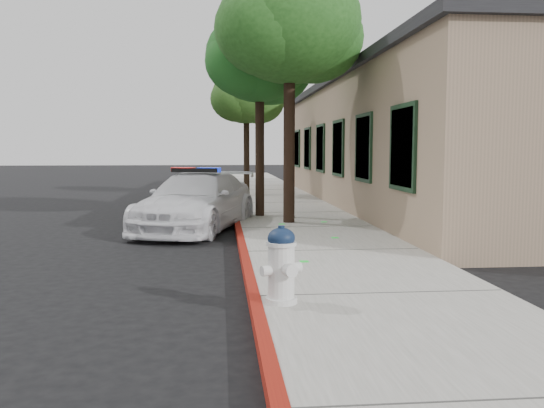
{
  "coord_description": "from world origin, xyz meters",
  "views": [
    {
      "loc": [
        -0.34,
        -9.68,
        1.91
      ],
      "look_at": [
        0.69,
        1.56,
        0.82
      ],
      "focal_mm": 37.34,
      "sensor_mm": 36.0,
      "label": 1
    }
  ],
  "objects_px": {
    "police_car": "(196,201)",
    "street_tree_far": "(247,98)",
    "fire_hydrant": "(282,264)",
    "street_tree_near": "(290,28)",
    "street_tree_mid": "(260,61)",
    "clapboard_building": "(428,143)"
  },
  "relations": [
    {
      "from": "police_car",
      "to": "street_tree_far",
      "type": "relative_size",
      "value": 1.01
    },
    {
      "from": "street_tree_far",
      "to": "fire_hydrant",
      "type": "bearing_deg",
      "value": -91.32
    },
    {
      "from": "fire_hydrant",
      "to": "street_tree_far",
      "type": "height_order",
      "value": "street_tree_far"
    },
    {
      "from": "street_tree_near",
      "to": "street_tree_mid",
      "type": "distance_m",
      "value": 1.71
    },
    {
      "from": "clapboard_building",
      "to": "street_tree_near",
      "type": "relative_size",
      "value": 3.38
    },
    {
      "from": "police_car",
      "to": "clapboard_building",
      "type": "bearing_deg",
      "value": 52.42
    },
    {
      "from": "clapboard_building",
      "to": "street_tree_mid",
      "type": "xyz_separation_m",
      "value": [
        -5.98,
        -3.66,
        2.09
      ]
    },
    {
      "from": "clapboard_building",
      "to": "street_tree_near",
      "type": "height_order",
      "value": "street_tree_near"
    },
    {
      "from": "street_tree_near",
      "to": "street_tree_far",
      "type": "xyz_separation_m",
      "value": [
        -0.6,
        8.82,
        -0.83
      ]
    },
    {
      "from": "clapboard_building",
      "to": "fire_hydrant",
      "type": "distance_m",
      "value": 13.96
    },
    {
      "from": "clapboard_building",
      "to": "fire_hydrant",
      "type": "height_order",
      "value": "clapboard_building"
    },
    {
      "from": "clapboard_building",
      "to": "police_car",
      "type": "xyz_separation_m",
      "value": [
        -7.6,
        -5.26,
        -1.44
      ]
    },
    {
      "from": "police_car",
      "to": "street_tree_far",
      "type": "bearing_deg",
      "value": 97.4
    },
    {
      "from": "street_tree_near",
      "to": "street_tree_mid",
      "type": "bearing_deg",
      "value": 112.17
    },
    {
      "from": "street_tree_near",
      "to": "clapboard_building",
      "type": "bearing_deg",
      "value": 43.87
    },
    {
      "from": "clapboard_building",
      "to": "street_tree_far",
      "type": "xyz_separation_m",
      "value": [
        -5.97,
        3.66,
        1.8
      ]
    },
    {
      "from": "clapboard_building",
      "to": "street_tree_mid",
      "type": "relative_size",
      "value": 3.88
    },
    {
      "from": "street_tree_mid",
      "to": "street_tree_far",
      "type": "height_order",
      "value": "street_tree_mid"
    },
    {
      "from": "street_tree_near",
      "to": "street_tree_mid",
      "type": "relative_size",
      "value": 1.15
    },
    {
      "from": "street_tree_near",
      "to": "police_car",
      "type": "bearing_deg",
      "value": -177.54
    },
    {
      "from": "street_tree_far",
      "to": "street_tree_near",
      "type": "bearing_deg",
      "value": -86.08
    },
    {
      "from": "police_car",
      "to": "street_tree_near",
      "type": "xyz_separation_m",
      "value": [
        2.23,
        0.1,
        4.07
      ]
    }
  ]
}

